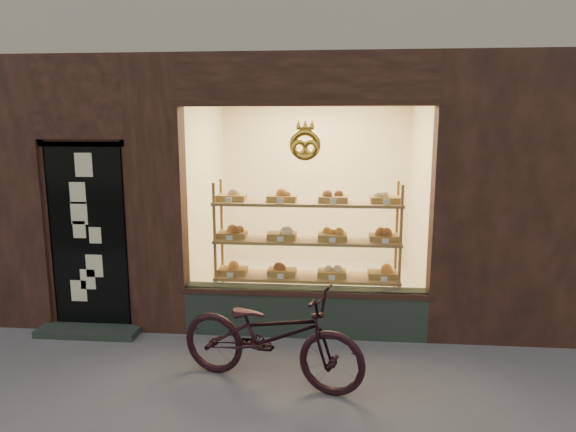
# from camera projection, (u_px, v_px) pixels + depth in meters

# --- Properties ---
(display_shelf) EXTENTS (2.20, 0.45, 1.70)m
(display_shelf) POSITION_uv_depth(u_px,v_px,m) (307.00, 252.00, 6.11)
(display_shelf) COLOR olive
(display_shelf) RESTS_ON ground
(bicycle) EXTENTS (1.88, 1.07, 0.93)m
(bicycle) POSITION_uv_depth(u_px,v_px,m) (271.00, 335.00, 4.69)
(bicycle) COLOR black
(bicycle) RESTS_ON ground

